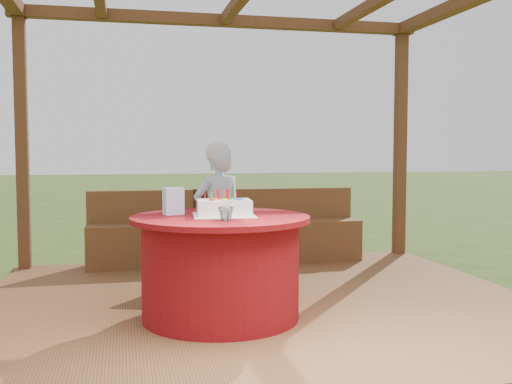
{
  "coord_description": "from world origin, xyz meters",
  "views": [
    {
      "loc": [
        -1.11,
        -4.73,
        1.36
      ],
      "look_at": [
        0.0,
        0.25,
        1.0
      ],
      "focal_mm": 42.0,
      "sensor_mm": 36.0,
      "label": 1
    }
  ],
  "objects_px": {
    "birthday_cake": "(224,208)",
    "gift_bag": "(173,201)",
    "bench": "(227,239)",
    "elderly_woman": "(218,216)",
    "drinking_glass": "(226,214)",
    "table": "(221,266)",
    "chair": "(212,231)"
  },
  "relations": [
    {
      "from": "birthday_cake",
      "to": "gift_bag",
      "type": "height_order",
      "value": "gift_bag"
    },
    {
      "from": "bench",
      "to": "gift_bag",
      "type": "relative_size",
      "value": 14.89
    },
    {
      "from": "elderly_woman",
      "to": "bench",
      "type": "bearing_deg",
      "value": 76.82
    },
    {
      "from": "birthday_cake",
      "to": "drinking_glass",
      "type": "xyz_separation_m",
      "value": [
        -0.04,
        -0.33,
        -0.01
      ]
    },
    {
      "from": "table",
      "to": "chair",
      "type": "xyz_separation_m",
      "value": [
        0.13,
        1.28,
        0.09
      ]
    },
    {
      "from": "elderly_woman",
      "to": "gift_bag",
      "type": "bearing_deg",
      "value": -121.99
    },
    {
      "from": "bench",
      "to": "chair",
      "type": "bearing_deg",
      "value": -108.32
    },
    {
      "from": "bench",
      "to": "drinking_glass",
      "type": "distance_m",
      "value": 2.57
    },
    {
      "from": "chair",
      "to": "elderly_woman",
      "type": "relative_size",
      "value": 0.66
    },
    {
      "from": "bench",
      "to": "birthday_cake",
      "type": "bearing_deg",
      "value": -100.36
    },
    {
      "from": "bench",
      "to": "table",
      "type": "bearing_deg",
      "value": -101.03
    },
    {
      "from": "table",
      "to": "birthday_cake",
      "type": "height_order",
      "value": "birthday_cake"
    },
    {
      "from": "chair",
      "to": "gift_bag",
      "type": "distance_m",
      "value": 1.27
    },
    {
      "from": "chair",
      "to": "birthday_cake",
      "type": "xyz_separation_m",
      "value": [
        -0.1,
        -1.27,
        0.34
      ]
    },
    {
      "from": "drinking_glass",
      "to": "table",
      "type": "bearing_deg",
      "value": 87.41
    },
    {
      "from": "bench",
      "to": "elderly_woman",
      "type": "xyz_separation_m",
      "value": [
        -0.3,
        -1.29,
        0.4
      ]
    },
    {
      "from": "table",
      "to": "gift_bag",
      "type": "relative_size",
      "value": 6.49
    },
    {
      "from": "birthday_cake",
      "to": "gift_bag",
      "type": "distance_m",
      "value": 0.39
    },
    {
      "from": "chair",
      "to": "gift_bag",
      "type": "height_order",
      "value": "gift_bag"
    },
    {
      "from": "bench",
      "to": "table",
      "type": "height_order",
      "value": "bench"
    },
    {
      "from": "drinking_glass",
      "to": "gift_bag",
      "type": "bearing_deg",
      "value": 123.62
    },
    {
      "from": "birthday_cake",
      "to": "drinking_glass",
      "type": "relative_size",
      "value": 4.6
    },
    {
      "from": "bench",
      "to": "drinking_glass",
      "type": "relative_size",
      "value": 28.71
    },
    {
      "from": "chair",
      "to": "drinking_glass",
      "type": "bearing_deg",
      "value": -95.13
    },
    {
      "from": "elderly_woman",
      "to": "drinking_glass",
      "type": "relative_size",
      "value": 12.59
    },
    {
      "from": "birthday_cake",
      "to": "drinking_glass",
      "type": "height_order",
      "value": "birthday_cake"
    },
    {
      "from": "bench",
      "to": "elderly_woman",
      "type": "height_order",
      "value": "elderly_woman"
    },
    {
      "from": "chair",
      "to": "gift_bag",
      "type": "xyz_separation_m",
      "value": [
        -0.46,
        -1.12,
        0.39
      ]
    },
    {
      "from": "chair",
      "to": "drinking_glass",
      "type": "xyz_separation_m",
      "value": [
        -0.14,
        -1.59,
        0.33
      ]
    },
    {
      "from": "elderly_woman",
      "to": "table",
      "type": "bearing_deg",
      "value": -97.78
    },
    {
      "from": "birthday_cake",
      "to": "gift_bag",
      "type": "bearing_deg",
      "value": 157.63
    },
    {
      "from": "drinking_glass",
      "to": "bench",
      "type": "bearing_deg",
      "value": 80.03
    }
  ]
}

